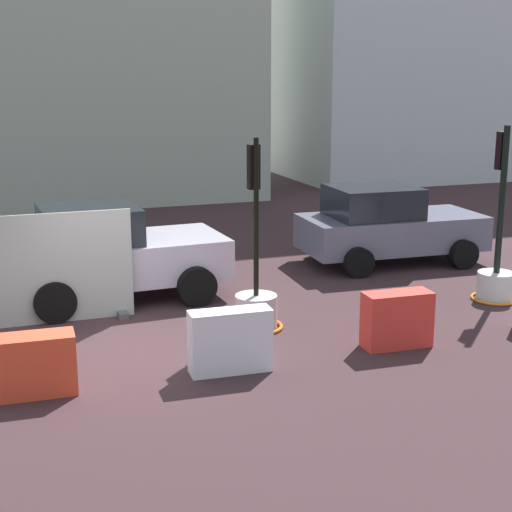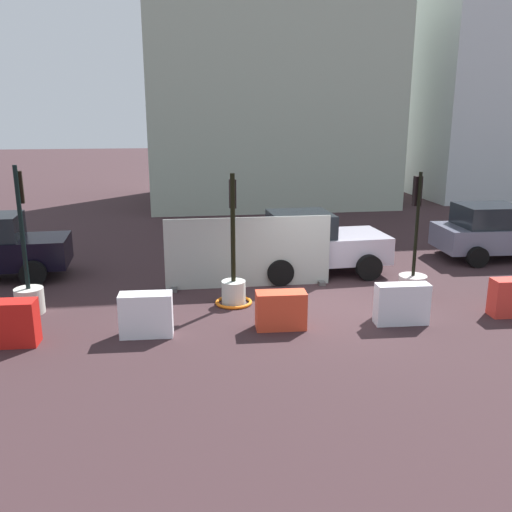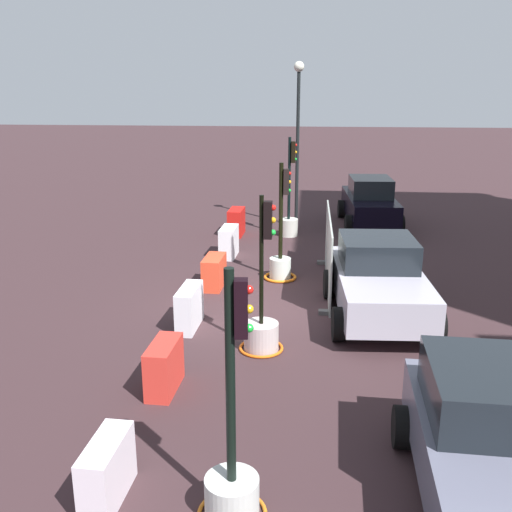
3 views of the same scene
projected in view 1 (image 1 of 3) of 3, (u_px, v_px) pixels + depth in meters
name	position (u px, v px, depth m)	size (l,w,h in m)	color
ground_plane	(121.00, 350.00, 11.69)	(120.00, 120.00, 0.00)	#372427
traffic_light_2	(256.00, 299.00, 12.58)	(0.89, 0.89, 3.11)	#BBABA9
traffic_light_3	(496.00, 271.00, 14.12)	(0.87, 0.87, 3.19)	silver
construction_barrier_2	(34.00, 365.00, 10.01)	(1.08, 0.51, 0.81)	#E24126
construction_barrier_3	(230.00, 341.00, 10.76)	(1.17, 0.42, 0.90)	white
construction_barrier_4	(397.00, 320.00, 11.75)	(1.07, 0.47, 0.86)	red
car_silver_hatchback	(109.00, 254.00, 14.10)	(4.12, 2.40, 1.75)	#B5AFC0
car_grey_saloon	(387.00, 225.00, 16.80)	(4.00, 2.31, 1.70)	slate
building_corner_block	(498.00, 5.00, 30.86)	(18.14, 6.68, 13.25)	silver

